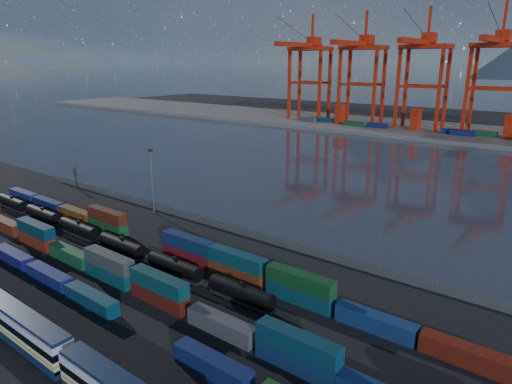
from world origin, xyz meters
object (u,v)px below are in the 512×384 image
Objects in this scene: passenger_train at (17,324)px; gantry_cranes at (459,56)px; bare_tree at (76,177)px; tanker_string at (99,237)px.

gantry_cranes is at bearing 91.64° from passenger_train.
passenger_train is 81.97m from bare_tree.
bare_tree is 0.04× the size of gantry_cranes.
bare_tree is at bearing 143.62° from passenger_train.
gantry_cranes is (14.60, 198.31, 37.76)m from tanker_string.
tanker_string is 0.45× the size of gantry_cranes.
tanker_string is 50.01m from bare_tree.
passenger_train is at bearing -88.36° from gantry_cranes.
tanker_string is at bearing -94.21° from gantry_cranes.
bare_tree reaches higher than tanker_string.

